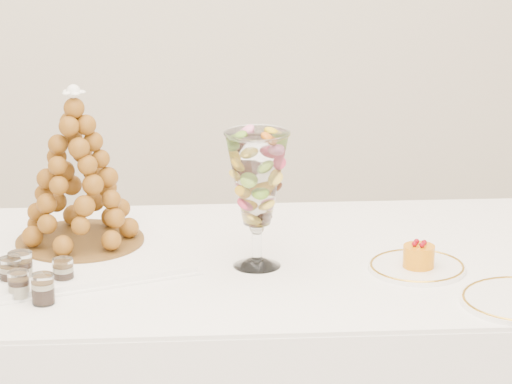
{
  "coord_description": "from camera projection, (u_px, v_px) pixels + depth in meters",
  "views": [
    {
      "loc": [
        -0.13,
        -2.41,
        1.82
      ],
      "look_at": [
        0.08,
        0.22,
        1.0
      ],
      "focal_mm": 85.0,
      "sensor_mm": 36.0,
      "label": 1
    }
  ],
  "objects": [
    {
      "name": "lace_tray",
      "position": [
        57.0,
        258.0,
        2.83
      ],
      "size": [
        0.65,
        0.56,
        0.02
      ],
      "primitive_type": "cube",
      "rotation": [
        0.0,
        0.0,
        0.33
      ],
      "color": "white",
      "rests_on": "buffet_table"
    },
    {
      "name": "macaron_vase",
      "position": [
        257.0,
        181.0,
        2.75
      ],
      "size": [
        0.14,
        0.14,
        0.32
      ],
      "color": "white",
      "rests_on": "buffet_table"
    },
    {
      "name": "cake_plate",
      "position": [
        417.0,
        267.0,
        2.78
      ],
      "size": [
        0.22,
        0.22,
        0.01
      ],
      "primitive_type": "cylinder",
      "color": "white",
      "rests_on": "buffet_table"
    },
    {
      "name": "verrine_a",
      "position": [
        11.0,
        272.0,
        2.67
      ],
      "size": [
        0.06,
        0.06,
        0.07
      ],
      "primitive_type": "cylinder",
      "rotation": [
        0.0,
        0.0,
        -0.31
      ],
      "color": "white",
      "rests_on": "buffet_table"
    },
    {
      "name": "verrine_b",
      "position": [
        21.0,
        268.0,
        2.69
      ],
      "size": [
        0.07,
        0.07,
        0.07
      ],
      "primitive_type": "cylinder",
      "rotation": [
        0.0,
        0.0,
        0.35
      ],
      "color": "white",
      "rests_on": "buffet_table"
    },
    {
      "name": "verrine_c",
      "position": [
        63.0,
        272.0,
        2.68
      ],
      "size": [
        0.06,
        0.06,
        0.06
      ],
      "primitive_type": "cylinder",
      "rotation": [
        0.0,
        0.0,
        -0.22
      ],
      "color": "white",
      "rests_on": "buffet_table"
    },
    {
      "name": "verrine_d",
      "position": [
        19.0,
        285.0,
        2.6
      ],
      "size": [
        0.06,
        0.06,
        0.06
      ],
      "primitive_type": "cylinder",
      "rotation": [
        0.0,
        0.0,
        0.31
      ],
      "color": "white",
      "rests_on": "buffet_table"
    },
    {
      "name": "verrine_e",
      "position": [
        43.0,
        289.0,
        2.58
      ],
      "size": [
        0.06,
        0.06,
        0.07
      ],
      "primitive_type": "cylinder",
      "rotation": [
        0.0,
        0.0,
        -0.31
      ],
      "color": "white",
      "rests_on": "buffet_table"
    },
    {
      "name": "croquembouche",
      "position": [
        77.0,
        167.0,
        2.86
      ],
      "size": [
        0.31,
        0.31,
        0.38
      ],
      "rotation": [
        0.0,
        0.0,
        -0.13
      ],
      "color": "brown",
      "rests_on": "lace_tray"
    },
    {
      "name": "mousse_cake",
      "position": [
        419.0,
        256.0,
        2.76
      ],
      "size": [
        0.07,
        0.07,
        0.06
      ],
      "color": "orange",
      "rests_on": "cake_plate"
    }
  ]
}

